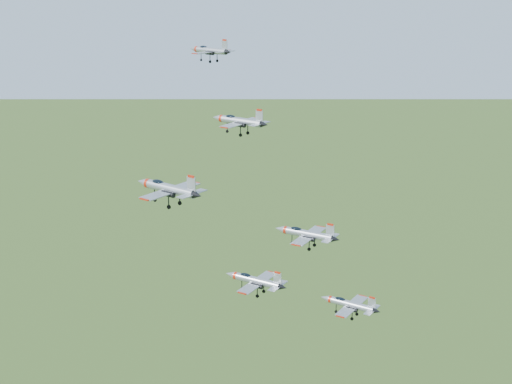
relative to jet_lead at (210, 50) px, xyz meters
The scene contains 6 objects.
jet_lead is the anchor object (origin of this frame).
jet_left_high 15.95m from the jet_lead, 20.45° to the right, with size 12.53×10.33×3.35m.
jet_right_high 37.47m from the jet_lead, 60.66° to the right, with size 13.47×11.04×3.61m.
jet_left_low 40.08m from the jet_lead, 12.22° to the right, with size 12.46×10.41×3.33m.
jet_right_low 46.11m from the jet_lead, 36.15° to the right, with size 11.72×9.75×3.13m.
jet_trail 54.71m from the jet_lead, 14.95° to the right, with size 10.76×8.94×2.88m.
Camera 1 is at (78.30, -95.03, 170.65)m, focal length 50.00 mm.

